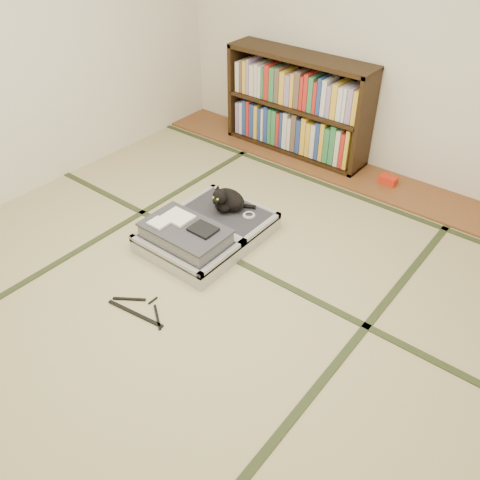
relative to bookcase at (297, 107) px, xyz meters
The scene contains 10 objects.
floor 2.21m from the bookcase, 72.83° to the right, with size 4.50×4.50×0.00m, color #C0B680.
wood_strip 0.78m from the bookcase, ahead, with size 4.00×0.50×0.02m, color brown.
red_item 1.08m from the bookcase, ahead, with size 0.15×0.09×0.07m, color red.
room_shell 2.39m from the bookcase, 72.83° to the right, with size 4.50×4.50×4.50m.
tatami_borders 1.76m from the bookcase, 67.91° to the right, with size 4.00×4.50×0.01m.
bookcase is the anchor object (origin of this frame).
suitcase 1.72m from the bookcase, 79.86° to the right, with size 0.69×0.92×0.27m.
cat 1.41m from the bookcase, 78.43° to the right, with size 0.31×0.31×0.25m.
cable_coil 1.43m from the bookcase, 70.85° to the right, with size 0.10×0.10×0.02m.
hanger 2.52m from the bookcase, 79.52° to the right, with size 0.45×0.23×0.01m.
Camera 1 is at (1.73, -1.77, 2.30)m, focal length 38.00 mm.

